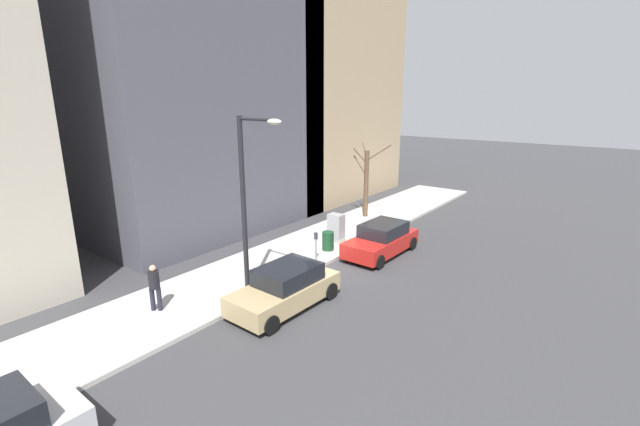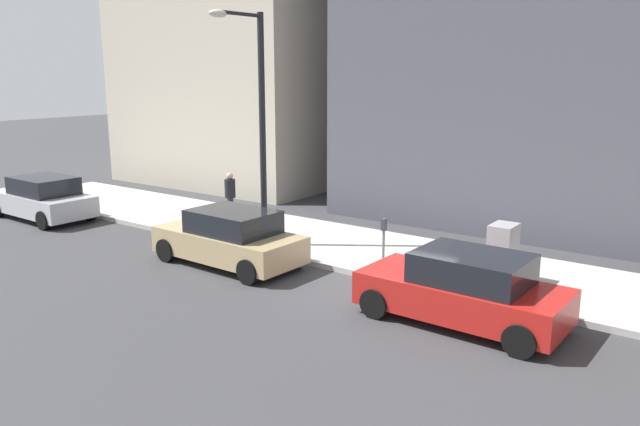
{
  "view_description": "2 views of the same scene",
  "coord_description": "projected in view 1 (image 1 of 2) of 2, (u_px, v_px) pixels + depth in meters",
  "views": [
    {
      "loc": [
        -10.48,
        14.57,
        7.29
      ],
      "look_at": [
        1.92,
        -1.75,
        1.66
      ],
      "focal_mm": 24.0,
      "sensor_mm": 36.0,
      "label": 1
    },
    {
      "loc": [
        -12.73,
        -7.1,
        5.06
      ],
      "look_at": [
        1.25,
        3.04,
        1.16
      ],
      "focal_mm": 35.0,
      "sensor_mm": 36.0,
      "label": 2
    }
  ],
  "objects": [
    {
      "name": "streetlamp",
      "position": [
        248.0,
        193.0,
        14.85
      ],
      "size": [
        1.97,
        0.32,
        6.5
      ],
      "color": "black",
      "rests_on": "sidewalk"
    },
    {
      "name": "utility_box",
      "position": [
        336.0,
        228.0,
        21.5
      ],
      "size": [
        0.83,
        0.61,
        1.43
      ],
      "color": "#A8A399",
      "rests_on": "sidewalk"
    },
    {
      "name": "sidewalk",
      "position": [
        296.0,
        252.0,
        20.37
      ],
      "size": [
        4.0,
        36.0,
        0.15
      ],
      "primitive_type": "cube",
      "color": "#B2AFA8",
      "rests_on": "ground"
    },
    {
      "name": "office_block_center",
      "position": [
        170.0,
        90.0,
        24.51
      ],
      "size": [
        12.66,
        12.66,
        15.2
      ],
      "primitive_type": "cube",
      "color": "#4C4C56",
      "rests_on": "ground"
    },
    {
      "name": "parking_meter",
      "position": [
        316.0,
        244.0,
        18.86
      ],
      "size": [
        0.14,
        0.1,
        1.35
      ],
      "color": "slate",
      "rests_on": "sidewalk"
    },
    {
      "name": "pedestrian_near_meter",
      "position": [
        154.0,
        285.0,
        14.5
      ],
      "size": [
        0.36,
        0.36,
        1.66
      ],
      "rotation": [
        0.0,
        0.0,
        3.77
      ],
      "color": "#1E1E2D",
      "rests_on": "sidewalk"
    },
    {
      "name": "ground_plane",
      "position": [
        330.0,
        263.0,
        19.23
      ],
      "size": [
        120.0,
        120.0,
        0.0
      ],
      "primitive_type": "plane",
      "color": "#38383A"
    },
    {
      "name": "trash_bin",
      "position": [
        328.0,
        241.0,
        20.4
      ],
      "size": [
        0.56,
        0.56,
        0.9
      ],
      "primitive_type": "cylinder",
      "color": "#14381E",
      "rests_on": "sidewalk"
    },
    {
      "name": "parked_car_red",
      "position": [
        381.0,
        240.0,
        20.16
      ],
      "size": [
        2.0,
        4.24,
        1.52
      ],
      "rotation": [
        0.0,
        0.0,
        -0.02
      ],
      "color": "red",
      "rests_on": "ground"
    },
    {
      "name": "parked_car_tan",
      "position": [
        285.0,
        288.0,
        15.08
      ],
      "size": [
        2.03,
        4.25,
        1.52
      ],
      "rotation": [
        0.0,
        0.0,
        -0.03
      ],
      "color": "tan",
      "rests_on": "ground"
    },
    {
      "name": "bare_tree",
      "position": [
        366.0,
        181.0,
        25.72
      ],
      "size": [
        2.34,
        0.84,
        4.42
      ],
      "color": "brown",
      "rests_on": "sidewalk"
    },
    {
      "name": "office_tower_left",
      "position": [
        294.0,
        81.0,
        32.34
      ],
      "size": [
        12.09,
        12.09,
        16.74
      ],
      "primitive_type": "cube",
      "color": "tan",
      "rests_on": "ground"
    }
  ]
}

